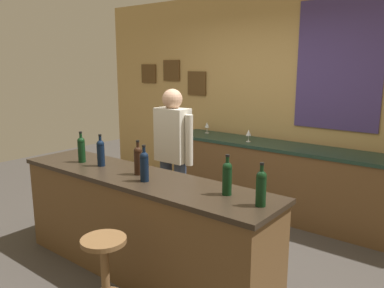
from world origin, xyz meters
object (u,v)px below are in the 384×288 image
bartender (173,154)px  wine_glass_b (249,133)px  wine_bottle_d (144,165)px  wine_bottle_a (81,149)px  wine_bottle_b (101,152)px  bar_stool (105,267)px  wine_bottle_e (227,177)px  wine_bottle_f (261,187)px  wine_bottle_c (138,159)px  wine_glass_a (207,125)px

bartender → wine_glass_b: bartender is taller
wine_bottle_d → wine_bottle_a: bearing=176.1°
wine_glass_b → wine_bottle_b: bearing=-103.3°
wine_bottle_a → wine_bottle_b: same height
wine_bottle_a → bar_stool: bearing=-30.3°
wine_bottle_e → wine_bottle_f: bearing=-9.4°
wine_bottle_a → wine_bottle_d: bearing=-3.9°
wine_bottle_c → wine_bottle_e: bearing=2.3°
wine_bottle_e → wine_bottle_f: same height
wine_bottle_b → wine_bottle_f: bearing=0.1°
bartender → wine_glass_b: (0.21, 1.21, 0.07)m
wine_bottle_e → wine_bottle_f: size_ratio=1.00×
wine_bottle_d → wine_glass_b: (-0.21, 2.04, -0.05)m
wine_bottle_b → wine_bottle_d: size_ratio=1.00×
wine_bottle_d → wine_glass_b: bearing=95.8°
wine_glass_b → wine_bottle_e: bearing=-64.1°
bar_stool → wine_bottle_b: wine_bottle_b is taller
bartender → bar_stool: size_ratio=2.38×
wine_bottle_a → wine_bottle_e: (1.65, 0.08, 0.00)m
wine_bottle_d → wine_bottle_e: bearing=11.3°
wine_bottle_e → bar_stool: bearing=-126.8°
wine_bottle_e → bartender: bearing=148.7°
bar_stool → wine_bottle_e: wine_bottle_e is taller
bar_stool → wine_bottle_b: size_ratio=2.22×
bartender → wine_glass_a: 1.50m
wine_bottle_c → bartender: bearing=107.9°
wine_bottle_b → wine_bottle_c: bearing=2.1°
wine_bottle_b → wine_glass_a: wine_bottle_b is taller
wine_glass_a → wine_bottle_a: bearing=-88.6°
wine_bottle_f → wine_bottle_e: bearing=170.6°
wine_bottle_b → wine_bottle_e: 1.39m
wine_bottle_a → wine_bottle_c: same height
wine_bottle_a → wine_bottle_b: 0.27m
wine_bottle_e → wine_bottle_d: bearing=-168.7°
wine_bottle_b → wine_bottle_e: same height
wine_bottle_b → bar_stool: bearing=-38.6°
bartender → wine_bottle_a: bartender is taller
wine_bottle_a → bartender: bearing=56.1°
wine_glass_b → wine_bottle_d: bearing=-84.2°
wine_bottle_b → wine_glass_a: (-0.32, 2.13, -0.05)m
wine_bottle_b → wine_bottle_d: (0.67, -0.09, 0.00)m
wine_bottle_e → wine_bottle_f: (0.31, -0.05, 0.00)m
wine_bottle_e → wine_glass_b: wine_bottle_e is taller
wine_bottle_b → bartender: bearing=71.3°
wine_glass_b → wine_bottle_a: bearing=-110.2°
bartender → wine_bottle_c: size_ratio=5.29×
wine_bottle_a → wine_bottle_b: (0.27, 0.02, 0.00)m
wine_bottle_f → wine_glass_b: (-1.23, 1.95, -0.05)m
wine_bottle_f → wine_glass_a: bearing=133.3°
wine_glass_a → wine_glass_b: (0.78, -0.18, 0.00)m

